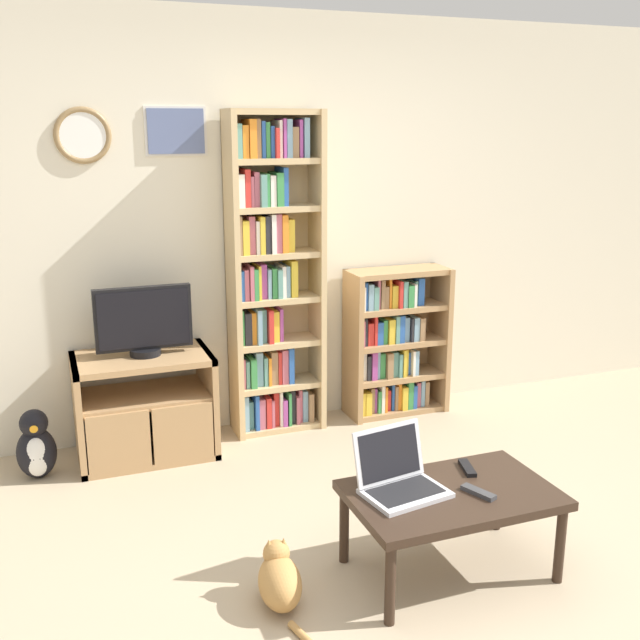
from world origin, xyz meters
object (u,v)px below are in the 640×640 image
bookshelf_tall (270,278)px  laptop (398,476)px  tv_stand (145,406)px  coffee_table (451,500)px  television (144,322)px  penguin_figurine (36,447)px  bookshelf_short (391,344)px  remote_near_laptop (467,468)px  cat (280,579)px  remote_far_from_laptop (478,492)px

bookshelf_tall → laptop: 1.84m
tv_stand → coffee_table: tv_stand is taller
television → penguin_figurine: size_ratio=1.38×
bookshelf_tall → bookshelf_short: bearing=-0.7°
tv_stand → penguin_figurine: tv_stand is taller
remote_near_laptop → penguin_figurine: remote_near_laptop is taller
television → remote_near_laptop: (1.22, -1.56, -0.42)m
bookshelf_tall → laptop: bearing=-89.1°
bookshelf_short → tv_stand: bearing=-175.2°
bookshelf_short → coffee_table: size_ratio=1.12×
tv_stand → penguin_figurine: size_ratio=1.98×
cat → penguin_figurine: size_ratio=1.29×
bookshelf_short → remote_far_from_laptop: size_ratio=6.05×
penguin_figurine → television: bearing=8.5°
tv_stand → remote_far_from_laptop: (1.17, -1.76, 0.09)m
bookshelf_short → bookshelf_tall: bearing=179.3°
tv_stand → remote_far_from_laptop: tv_stand is taller
laptop → remote_far_from_laptop: (0.31, -0.16, -0.06)m
remote_near_laptop → laptop: bearing=-155.2°
tv_stand → penguin_figurine: (-0.62, -0.08, -0.13)m
remote_near_laptop → cat: 0.99m
coffee_table → cat: coffee_table is taller
bookshelf_short → remote_far_from_laptop: bookshelf_short is taller
laptop → penguin_figurine: (-1.48, 1.53, -0.27)m
television → bookshelf_tall: bookshelf_tall is taller
tv_stand → cat: tv_stand is taller
coffee_table → bookshelf_tall: bearing=97.6°
bookshelf_tall → coffee_table: bookshelf_tall is taller
bookshelf_tall → cat: bookshelf_tall is taller
remote_far_from_laptop → cat: 0.92m
remote_far_from_laptop → penguin_figurine: (-1.79, 1.68, -0.22)m
television → bookshelf_tall: bearing=9.3°
bookshelf_short → remote_near_laptop: 1.74m
tv_stand → laptop: laptop is taller
remote_near_laptop → remote_far_from_laptop: same height
coffee_table → laptop: 0.26m
coffee_table → remote_far_from_laptop: size_ratio=5.42×
television → coffee_table: television is taller
television → remote_far_from_laptop: television is taller
coffee_table → cat: 0.81m
bookshelf_tall → remote_far_from_laptop: bookshelf_tall is taller
bookshelf_short → penguin_figurine: size_ratio=2.48×
bookshelf_tall → penguin_figurine: (-1.45, -0.23, -0.81)m
remote_near_laptop → cat: size_ratio=0.32×
bookshelf_tall → bookshelf_short: 0.99m
tv_stand → remote_near_laptop: tv_stand is taller
tv_stand → cat: bearing=-79.4°
bookshelf_short → laptop: bearing=-115.1°
bookshelf_short → cat: 2.28m
television → remote_near_laptop: bearing=-51.9°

